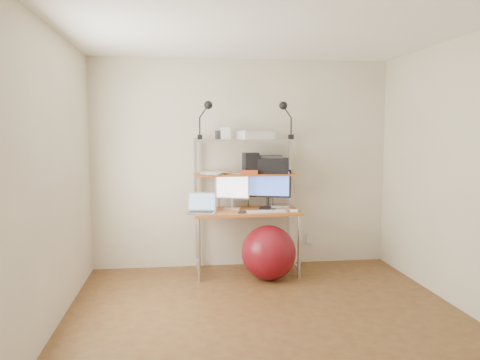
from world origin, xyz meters
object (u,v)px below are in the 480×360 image
at_px(laptop, 202,208).
at_px(monitor_silver, 232,188).
at_px(monitor_black, 268,186).
at_px(exercise_ball, 269,253).
at_px(printer, 270,165).

bearing_deg(laptop, monitor_silver, 41.64).
bearing_deg(laptop, monitor_black, 24.28).
distance_m(monitor_black, exercise_ball, 0.80).
bearing_deg(monitor_black, laptop, -149.25).
height_order(monitor_silver, laptop, monitor_silver).
distance_m(monitor_silver, monitor_black, 0.42).
distance_m(monitor_silver, printer, 0.53).
bearing_deg(exercise_ball, printer, 77.75).
height_order(printer, exercise_ball, printer).
relative_size(monitor_silver, exercise_ball, 0.75).
bearing_deg(monitor_silver, exercise_ball, -31.84).
bearing_deg(monitor_black, monitor_silver, -166.78).
height_order(laptop, exercise_ball, laptop).
bearing_deg(monitor_silver, monitor_black, 10.86).
distance_m(monitor_black, printer, 0.25).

